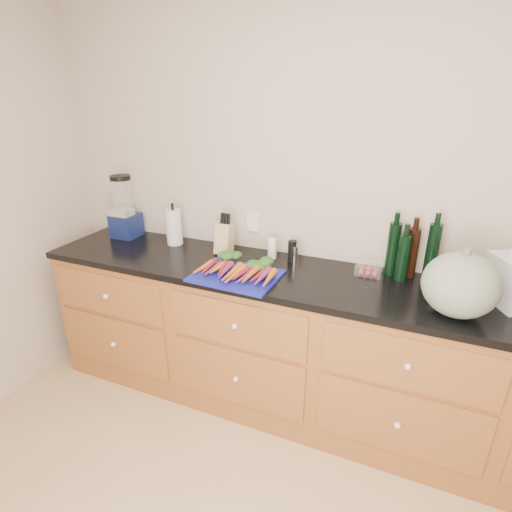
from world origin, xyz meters
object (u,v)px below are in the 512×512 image
at_px(paper_towel, 174,227).
at_px(tomato_box, 369,269).
at_px(blender_appliance, 124,210).
at_px(knife_block, 225,239).
at_px(squash, 460,285).
at_px(carrots, 239,268).
at_px(cutting_board, 236,276).

height_order(paper_towel, tomato_box, paper_towel).
xyz_separation_m(blender_appliance, knife_block, (0.80, -0.02, -0.10)).
bearing_deg(blender_appliance, squash, -7.63).
bearing_deg(carrots, tomato_box, 23.23).
relative_size(blender_appliance, paper_towel, 1.82).
relative_size(cutting_board, carrots, 1.06).
relative_size(squash, tomato_box, 2.34).
height_order(cutting_board, blender_appliance, blender_appliance).
bearing_deg(tomato_box, paper_towel, -179.56).
height_order(carrots, blender_appliance, blender_appliance).
bearing_deg(paper_towel, carrots, -24.80).
relative_size(carrots, tomato_box, 3.11).
xyz_separation_m(carrots, paper_towel, (-0.62, 0.29, 0.08)).
xyz_separation_m(carrots, knife_block, (-0.22, 0.27, 0.06)).
bearing_deg(knife_block, blender_appliance, 178.75).
bearing_deg(cutting_board, tomato_box, 25.64).
bearing_deg(knife_block, paper_towel, 177.10).
height_order(paper_towel, knife_block, paper_towel).
xyz_separation_m(cutting_board, knife_block, (-0.22, 0.30, 0.09)).
bearing_deg(paper_towel, squash, -9.47).
height_order(carrots, paper_towel, paper_towel).
relative_size(cutting_board, tomato_box, 3.29).
bearing_deg(paper_towel, cutting_board, -27.41).
height_order(blender_appliance, tomato_box, blender_appliance).
height_order(carrots, squash, squash).
bearing_deg(knife_block, tomato_box, 1.89).
distance_m(squash, blender_appliance, 2.17).
xyz_separation_m(cutting_board, tomato_box, (0.69, 0.33, 0.03)).
relative_size(carrots, squash, 1.33).
xyz_separation_m(cutting_board, blender_appliance, (-1.03, 0.32, 0.19)).
bearing_deg(carrots, squash, -0.30).
bearing_deg(squash, blender_appliance, 172.37).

